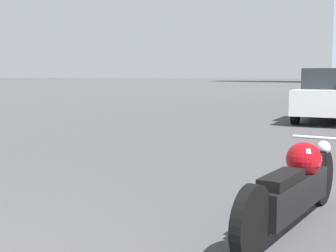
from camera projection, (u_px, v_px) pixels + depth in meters
The scene contains 3 objects.
motorcycle at pixel (295, 186), 4.58m from camera, with size 0.83×2.61×0.81m.
parked_car_white at pixel (330, 96), 14.91m from camera, with size 2.08×4.38×1.70m.
parked_car_silver at pixel (331, 86), 24.59m from camera, with size 2.02×3.97×1.83m.
Camera 1 is at (3.43, -1.10, 1.49)m, focal length 50.00 mm.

